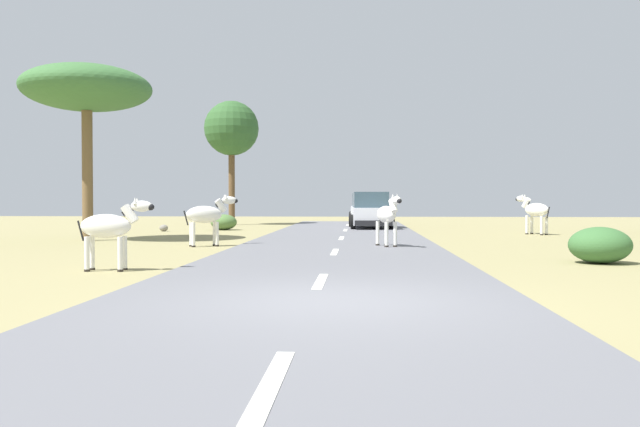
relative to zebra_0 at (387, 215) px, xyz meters
The scene contains 14 objects.
ground_plane 10.24m from the zebra_0, 96.59° to the right, with size 90.00×90.00×0.00m, color #8E8456.
road 10.27m from the zebra_0, 98.18° to the right, with size 6.00×64.00×0.05m, color slate.
lane_markings 11.26m from the zebra_0, 97.46° to the right, with size 0.16×56.00×0.01m.
zebra_0 is the anchor object (origin of this frame).
zebra_1 8.59m from the zebra_0, 131.93° to the right, with size 1.55×0.43×1.46m.
zebra_2 9.94m from the zebra_0, 50.77° to the left, with size 1.19×1.56×1.65m.
zebra_3 5.43m from the zebra_0, behind, with size 1.56×1.01×1.59m.
car_0 12.45m from the zebra_0, 91.35° to the left, with size 2.18×4.42×1.74m.
car_1 19.12m from the zebra_0, 91.26° to the left, with size 2.03×4.34×1.74m.
tree_1 11.37m from the zebra_0, 164.82° to the left, with size 4.39×4.39×6.02m.
tree_3 19.22m from the zebra_0, 115.39° to the left, with size 3.06×3.06×6.97m.
bush_0 12.93m from the zebra_0, 123.65° to the left, with size 1.22×1.10×0.73m, color #4C7038.
bush_1 6.21m from the zebra_0, 43.12° to the right, with size 1.35×1.22×0.81m, color #386633.
rock_0 13.41m from the zebra_0, 135.68° to the left, with size 0.38×0.33×0.30m, color gray.
Camera 1 is at (0.37, -8.63, 1.41)m, focal length 35.95 mm.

